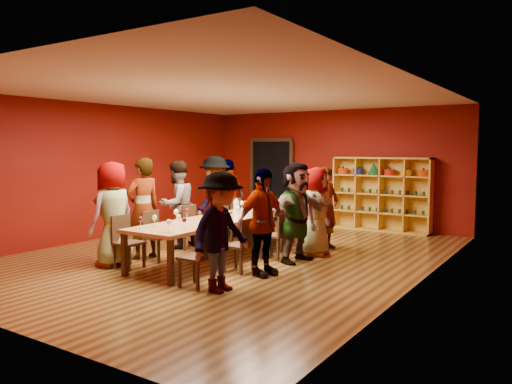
# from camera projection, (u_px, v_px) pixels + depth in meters

# --- Properties ---
(room_shell) EXTENTS (7.10, 9.10, 3.04)m
(room_shell) POSITION_uv_depth(u_px,v_px,m) (231.00, 176.00, 9.27)
(room_shell) COLOR #523615
(room_shell) RESTS_ON ground
(tasting_table) EXTENTS (1.10, 4.50, 0.75)m
(tasting_table) POSITION_uv_depth(u_px,v_px,m) (231.00, 219.00, 9.34)
(tasting_table) COLOR #B8854C
(tasting_table) RESTS_ON ground
(doorway) EXTENTS (1.40, 0.17, 2.30)m
(doorway) POSITION_uv_depth(u_px,v_px,m) (272.00, 180.00, 13.98)
(doorway) COLOR black
(doorway) RESTS_ON ground
(shelving_unit) EXTENTS (2.40, 0.40, 1.80)m
(shelving_unit) POSITION_uv_depth(u_px,v_px,m) (382.00, 191.00, 12.15)
(shelving_unit) COLOR gold
(shelving_unit) RESTS_ON ground
(chair_person_left_0) EXTENTS (0.42, 0.42, 0.89)m
(chair_person_left_0) POSITION_uv_depth(u_px,v_px,m) (126.00, 239.00, 8.39)
(chair_person_left_0) COLOR black
(chair_person_left_0) RESTS_ON ground
(person_left_0) EXTENTS (0.51, 0.89, 1.79)m
(person_left_0) POSITION_uv_depth(u_px,v_px,m) (113.00, 214.00, 8.51)
(person_left_0) COLOR #131836
(person_left_0) RESTS_ON ground
(chair_person_left_1) EXTENTS (0.42, 0.42, 0.89)m
(chair_person_left_1) POSITION_uv_depth(u_px,v_px,m) (155.00, 233.00, 8.96)
(chair_person_left_1) COLOR black
(chair_person_left_1) RESTS_ON ground
(person_left_1) EXTENTS (0.63, 0.76, 1.84)m
(person_left_1) POSITION_uv_depth(u_px,v_px,m) (143.00, 208.00, 9.08)
(person_left_1) COLOR #46474B
(person_left_1) RESTS_ON ground
(chair_person_left_2) EXTENTS (0.42, 0.42, 0.89)m
(chair_person_left_2) POSITION_uv_depth(u_px,v_px,m) (193.00, 225.00, 9.84)
(chair_person_left_2) COLOR black
(chair_person_left_2) RESTS_ON ground
(person_left_2) EXTENTS (0.55, 0.90, 1.77)m
(person_left_2) POSITION_uv_depth(u_px,v_px,m) (177.00, 204.00, 10.04)
(person_left_2) COLOR #505055
(person_left_2) RESTS_ON ground
(chair_person_left_3) EXTENTS (0.42, 0.42, 0.89)m
(chair_person_left_3) POSITION_uv_depth(u_px,v_px,m) (227.00, 219.00, 10.77)
(chair_person_left_3) COLOR black
(chair_person_left_3) RESTS_ON ground
(person_left_3) EXTENTS (0.61, 1.24, 1.85)m
(person_left_3) POSITION_uv_depth(u_px,v_px,m) (215.00, 198.00, 10.90)
(person_left_3) COLOR silver
(person_left_3) RESTS_ON ground
(chair_person_left_4) EXTENTS (0.42, 0.42, 0.89)m
(chair_person_left_4) POSITION_uv_depth(u_px,v_px,m) (240.00, 216.00, 11.17)
(chair_person_left_4) COLOR black
(chair_person_left_4) RESTS_ON ground
(person_left_4) EXTENTS (0.52, 1.06, 1.77)m
(person_left_4) POSITION_uv_depth(u_px,v_px,m) (229.00, 198.00, 11.30)
(person_left_4) COLOR #D08B98
(person_left_4) RESTS_ON ground
(chair_person_right_0) EXTENTS (0.42, 0.42, 0.89)m
(chair_person_right_0) POSITION_uv_depth(u_px,v_px,m) (200.00, 254.00, 7.19)
(chair_person_right_0) COLOR black
(chair_person_right_0) RESTS_ON ground
(person_right_0) EXTENTS (0.50, 1.11, 1.69)m
(person_right_0) POSITION_uv_depth(u_px,v_px,m) (221.00, 232.00, 6.96)
(person_right_0) COLOR #515157
(person_right_0) RESTS_ON ground
(chair_person_right_1) EXTENTS (0.42, 0.42, 0.89)m
(chair_person_right_1) POSITION_uv_depth(u_px,v_px,m) (242.00, 242.00, 8.08)
(chair_person_right_1) COLOR black
(chair_person_right_1) RESTS_ON ground
(person_right_1) EXTENTS (0.66, 1.07, 1.70)m
(person_right_1) POSITION_uv_depth(u_px,v_px,m) (262.00, 222.00, 7.84)
(person_right_1) COLOR #557AB0
(person_right_1) RESTS_ON ground
(chair_person_right_2) EXTENTS (0.42, 0.42, 0.89)m
(chair_person_right_2) POSITION_uv_depth(u_px,v_px,m) (278.00, 232.00, 9.04)
(chair_person_right_2) COLOR black
(chair_person_right_2) RESTS_ON ground
(person_right_2) EXTENTS (0.72, 1.70, 1.78)m
(person_right_2) POSITION_uv_depth(u_px,v_px,m) (297.00, 212.00, 8.80)
(person_right_2) COLOR silver
(person_right_2) RESTS_ON ground
(chair_person_right_3) EXTENTS (0.42, 0.42, 0.89)m
(chair_person_right_3) POSITION_uv_depth(u_px,v_px,m) (297.00, 227.00, 9.62)
(chair_person_right_3) COLOR black
(chair_person_right_3) RESTS_ON ground
(person_right_3) EXTENTS (0.52, 0.85, 1.66)m
(person_right_3) POSITION_uv_depth(u_px,v_px,m) (316.00, 211.00, 9.37)
(person_right_3) COLOR silver
(person_right_3) RESTS_ON ground
(chair_person_right_4) EXTENTS (0.42, 0.42, 0.89)m
(chair_person_right_4) POSITION_uv_depth(u_px,v_px,m) (312.00, 223.00, 10.15)
(chair_person_right_4) COLOR black
(chair_person_right_4) RESTS_ON ground
(person_right_4) EXTENTS (0.51, 0.65, 1.65)m
(person_right_4) POSITION_uv_depth(u_px,v_px,m) (327.00, 208.00, 9.94)
(person_right_4) COLOR silver
(person_right_4) RESTS_ON ground
(wine_glass_0) EXTENTS (0.09, 0.09, 0.22)m
(wine_glass_0) POSITION_uv_depth(u_px,v_px,m) (297.00, 200.00, 10.70)
(wine_glass_0) COLOR white
(wine_glass_0) RESTS_ON tasting_table
(wine_glass_1) EXTENTS (0.09, 0.09, 0.22)m
(wine_glass_1) POSITION_uv_depth(u_px,v_px,m) (238.00, 209.00, 9.04)
(wine_glass_1) COLOR white
(wine_glass_1) RESTS_ON tasting_table
(wine_glass_2) EXTENTS (0.08, 0.08, 0.20)m
(wine_glass_2) POSITION_uv_depth(u_px,v_px,m) (208.00, 216.00, 8.33)
(wine_glass_2) COLOR white
(wine_glass_2) RESTS_ON tasting_table
(wine_glass_3) EXTENTS (0.08, 0.08, 0.19)m
(wine_glass_3) POSITION_uv_depth(u_px,v_px,m) (140.00, 220.00, 7.85)
(wine_glass_3) COLOR white
(wine_glass_3) RESTS_ON tasting_table
(wine_glass_4) EXTENTS (0.07, 0.07, 0.18)m
(wine_glass_4) POSITION_uv_depth(u_px,v_px,m) (271.00, 206.00, 9.85)
(wine_glass_4) COLOR white
(wine_glass_4) RESTS_ON tasting_table
(wine_glass_5) EXTENTS (0.08, 0.08, 0.19)m
(wine_glass_5) POSITION_uv_depth(u_px,v_px,m) (169.00, 223.00, 7.53)
(wine_glass_5) COLOR white
(wine_glass_5) RESTS_ON tasting_table
(wine_glass_6) EXTENTS (0.09, 0.09, 0.22)m
(wine_glass_6) POSITION_uv_depth(u_px,v_px,m) (262.00, 201.00, 10.44)
(wine_glass_6) COLOR white
(wine_glass_6) RESTS_ON tasting_table
(wine_glass_7) EXTENTS (0.08, 0.08, 0.19)m
(wine_glass_7) POSITION_uv_depth(u_px,v_px,m) (242.00, 203.00, 10.22)
(wine_glass_7) COLOR white
(wine_glass_7) RESTS_ON tasting_table
(wine_glass_8) EXTENTS (0.08, 0.08, 0.19)m
(wine_glass_8) POSITION_uv_depth(u_px,v_px,m) (245.00, 203.00, 10.26)
(wine_glass_8) COLOR white
(wine_glass_8) RESTS_ON tasting_table
(wine_glass_9) EXTENTS (0.08, 0.08, 0.19)m
(wine_glass_9) POSITION_uv_depth(u_px,v_px,m) (267.00, 199.00, 10.99)
(wine_glass_9) COLOR white
(wine_glass_9) RESTS_ON tasting_table
(wine_glass_10) EXTENTS (0.08, 0.08, 0.21)m
(wine_glass_10) POSITION_uv_depth(u_px,v_px,m) (246.00, 207.00, 9.47)
(wine_glass_10) COLOR white
(wine_glass_10) RESTS_ON tasting_table
(wine_glass_11) EXTENTS (0.09, 0.09, 0.22)m
(wine_glass_11) POSITION_uv_depth(u_px,v_px,m) (176.00, 212.00, 8.61)
(wine_glass_11) COLOR white
(wine_glass_11) RESTS_ON tasting_table
(wine_glass_12) EXTENTS (0.09, 0.09, 0.22)m
(wine_glass_12) POSITION_uv_depth(u_px,v_px,m) (187.00, 212.00, 8.72)
(wine_glass_12) COLOR white
(wine_glass_12) RESTS_ON tasting_table
(wine_glass_13) EXTENTS (0.08, 0.08, 0.20)m
(wine_glass_13) POSITION_uv_depth(u_px,v_px,m) (272.00, 204.00, 10.02)
(wine_glass_13) COLOR white
(wine_glass_13) RESTS_ON tasting_table
(wine_glass_14) EXTENTS (0.07, 0.07, 0.19)m
(wine_glass_14) POSITION_uv_depth(u_px,v_px,m) (184.00, 220.00, 7.81)
(wine_glass_14) COLOR white
(wine_glass_14) RESTS_ON tasting_table
(wine_glass_15) EXTENTS (0.09, 0.09, 0.22)m
(wine_glass_15) POSITION_uv_depth(u_px,v_px,m) (218.00, 213.00, 8.49)
(wine_glass_15) COLOR white
(wine_glass_15) RESTS_ON tasting_table
(wine_glass_16) EXTENTS (0.08, 0.08, 0.19)m
(wine_glass_16) POSITION_uv_depth(u_px,v_px,m) (289.00, 202.00, 10.48)
(wine_glass_16) COLOR white
(wine_glass_16) RESTS_ON tasting_table
(wine_glass_17) EXTENTS (0.08, 0.08, 0.19)m
(wine_glass_17) POSITION_uv_depth(u_px,v_px,m) (214.00, 208.00, 9.39)
(wine_glass_17) COLOR white
(wine_glass_17) RESTS_ON tasting_table
(wine_glass_18) EXTENTS (0.07, 0.07, 0.18)m
(wine_glass_18) POSITION_uv_depth(u_px,v_px,m) (179.00, 217.00, 8.18)
(wine_glass_18) COLOR white
(wine_glass_18) RESTS_ON tasting_table
(wine_glass_19) EXTENTS (0.07, 0.07, 0.18)m
(wine_glass_19) POSITION_uv_depth(u_px,v_px,m) (218.00, 208.00, 9.52)
(wine_glass_19) COLOR white
(wine_glass_19) RESTS_ON tasting_table
(wine_glass_20) EXTENTS (0.09, 0.09, 0.22)m
(wine_glass_20) POSITION_uv_depth(u_px,v_px,m) (247.00, 208.00, 9.26)
(wine_glass_20) COLOR white
(wine_glass_20) RESTS_ON tasting_table
(wine_glass_21) EXTENTS (0.08, 0.08, 0.21)m
(wine_glass_21) POSITION_uv_depth(u_px,v_px,m) (268.00, 198.00, 11.10)
(wine_glass_21) COLOR white
(wine_glass_21) RESTS_ON tasting_table
(wine_glass_22) EXTENTS (0.08, 0.08, 0.19)m
(wine_glass_22) POSITION_uv_depth(u_px,v_px,m) (212.00, 211.00, 8.99)
(wine_glass_22) COLOR white
(wine_glass_22) RESTS_ON tasting_table
(wine_glass_23) EXTENTS (0.08, 0.08, 0.20)m
(wine_glass_23) POSITION_uv_depth(u_px,v_px,m) (155.00, 218.00, 8.03)
(wine_glass_23) COLOR white
(wine_glass_23) RESTS_ON tasting_table
(spittoon_bowl) EXTENTS (0.27, 0.27, 0.15)m
(spittoon_bowl) POSITION_uv_depth(u_px,v_px,m) (225.00, 213.00, 9.21)
(spittoon_bowl) COLOR silver
(spittoon_bowl) RESTS_ON tasting_table
(carafe_a) EXTENTS (0.14, 0.14, 0.28)m
(carafe_a) POSITION_uv_depth(u_px,v_px,m) (236.00, 207.00, 9.72)
(carafe_a) COLOR white
(carafe_a) RESTS_ON tasting_table
(carafe_b) EXTENTS (0.10, 0.10, 0.23)m
(carafe_b) POSITION_uv_depth(u_px,v_px,m) (217.00, 216.00, 8.50)
(carafe_b) COLOR white
(carafe_b) RESTS_ON tasting_table
(wine_bottle) EXTENTS (0.08, 0.08, 0.27)m
(wine_bottle) POSITION_uv_depth(u_px,v_px,m) (283.00, 202.00, 10.73)
(wine_bottle) COLOR #163D1C
(wine_bottle) RESTS_ON tasting_table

